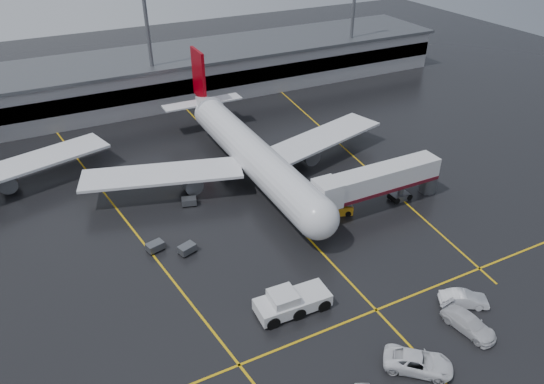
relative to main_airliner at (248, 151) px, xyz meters
name	(u,v)px	position (x,y,z in m)	size (l,w,h in m)	color
ground	(278,207)	(0.00, -9.70, -4.21)	(220.00, 220.00, 0.00)	black
apron_line_centre	(278,207)	(0.00, -9.70, -4.20)	(0.25, 90.00, 0.02)	gold
apron_line_stop	(376,310)	(0.00, -31.70, -4.20)	(60.00, 0.25, 0.02)	gold
apron_line_left	(115,207)	(-20.00, 0.30, -4.20)	(0.25, 70.00, 0.02)	gold
apron_line_right	(347,150)	(18.00, 0.30, -4.20)	(0.25, 70.00, 0.02)	gold
terminal	(171,75)	(0.00, 38.23, 0.11)	(122.00, 19.00, 8.60)	gray
light_mast_mid	(148,34)	(-5.00, 32.30, 10.27)	(3.00, 1.20, 25.45)	#595B60
light_mast_right	(353,10)	(40.00, 32.30, 10.27)	(3.00, 1.20, 25.45)	#595B60
main_airliner	(248,151)	(0.00, 0.00, 0.00)	(48.80, 45.60, 14.10)	silver
jet_bridge	(379,182)	(11.87, -15.70, -0.28)	(19.90, 3.40, 6.05)	silver
pushback_tractor	(291,302)	(-7.93, -27.67, -3.10)	(7.88, 3.58, 2.78)	silver
belt_loader	(337,209)	(6.23, -14.69, -3.58)	(4.36, 2.93, 2.55)	orange
service_van_a	(418,362)	(-1.18, -39.38, -3.35)	(2.86, 6.19, 1.72)	white
service_van_b	(469,323)	(6.46, -37.93, -3.38)	(2.33, 5.72, 1.66)	silver
service_van_c	(464,299)	(8.56, -35.17, -3.39)	(1.73, 4.97, 1.64)	silver
baggage_cart_a	(187,249)	(-14.40, -13.75, -3.58)	(2.31, 1.88, 1.12)	#595B60
baggage_cart_b	(155,246)	(-17.67, -11.58, -3.58)	(2.26, 1.76, 1.12)	#595B60
baggage_cart_c	(189,201)	(-10.77, -3.83, -3.58)	(2.28, 1.81, 1.12)	#595B60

